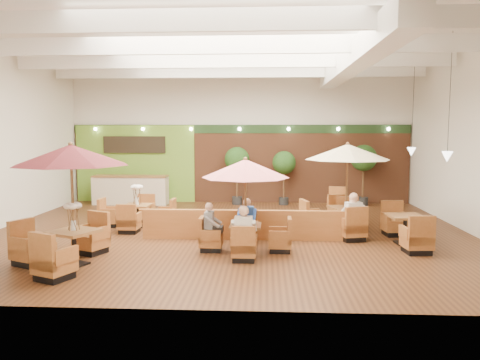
# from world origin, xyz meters

# --- Properties ---
(room) EXTENTS (14.04, 14.00, 5.52)m
(room) POSITION_xyz_m (0.25, 1.22, 3.63)
(room) COLOR #381E0F
(room) RESTS_ON ground
(service_counter) EXTENTS (3.00, 0.75, 1.18)m
(service_counter) POSITION_xyz_m (-4.40, 5.10, 0.58)
(service_counter) COLOR beige
(service_counter) RESTS_ON ground
(booth_divider) EXTENTS (5.89, 0.20, 0.82)m
(booth_divider) POSITION_xyz_m (0.63, -0.85, 0.41)
(booth_divider) COLOR brown
(booth_divider) RESTS_ON ground
(table_0) EXTENTS (2.70, 2.86, 2.73)m
(table_0) POSITION_xyz_m (-3.22, -3.55, 1.95)
(table_0) COLOR brown
(table_0) RESTS_ON ground
(table_1) EXTENTS (2.27, 2.27, 2.34)m
(table_1) POSITION_xyz_m (0.58, -2.13, 1.61)
(table_1) COLOR brown
(table_1) RESTS_ON ground
(table_2) EXTENTS (2.58, 2.71, 2.65)m
(table_2) POSITION_xyz_m (3.36, 0.14, 1.91)
(table_2) COLOR brown
(table_2) RESTS_ON ground
(table_3) EXTENTS (2.36, 2.36, 1.48)m
(table_3) POSITION_xyz_m (-2.91, 0.67, 0.41)
(table_3) COLOR brown
(table_3) RESTS_ON ground
(table_4) EXTENTS (0.94, 2.63, 0.97)m
(table_4) POSITION_xyz_m (4.75, -1.13, 0.37)
(table_4) COLOR brown
(table_4) RESTS_ON ground
(table_5) EXTENTS (1.05, 2.76, 1.00)m
(table_5) POSITION_xyz_m (3.61, 1.95, 0.38)
(table_5) COLOR brown
(table_5) RESTS_ON ground
(topiary_0) EXTENTS (1.00, 1.00, 2.33)m
(topiary_0) POSITION_xyz_m (-0.08, 5.30, 1.74)
(topiary_0) COLOR black
(topiary_0) RESTS_ON ground
(topiary_1) EXTENTS (0.94, 0.94, 2.17)m
(topiary_1) POSITION_xyz_m (1.81, 5.30, 1.62)
(topiary_1) COLOR black
(topiary_1) RESTS_ON ground
(topiary_2) EXTENTS (1.04, 1.04, 2.43)m
(topiary_2) POSITION_xyz_m (4.96, 5.30, 1.81)
(topiary_2) COLOR black
(topiary_2) RESTS_ON ground
(diner_0) EXTENTS (0.41, 0.33, 0.83)m
(diner_0) POSITION_xyz_m (0.58, -2.98, 0.77)
(diner_0) COLOR silver
(diner_0) RESTS_ON ground
(diner_1) EXTENTS (0.37, 0.30, 0.74)m
(diner_1) POSITION_xyz_m (0.58, -1.28, 0.73)
(diner_1) COLOR #2750A9
(diner_1) RESTS_ON ground
(diner_2) EXTENTS (0.30, 0.37, 0.75)m
(diner_2) POSITION_xyz_m (-0.28, -2.13, 0.74)
(diner_2) COLOR gray
(diner_2) RESTS_ON ground
(diner_3) EXTENTS (0.40, 0.35, 0.75)m
(diner_3) POSITION_xyz_m (3.42, -0.82, 0.74)
(diner_3) COLOR #2750A9
(diner_3) RESTS_ON ground
(diner_4) EXTENTS (0.47, 0.42, 0.86)m
(diner_4) POSITION_xyz_m (3.42, -0.82, 0.78)
(diner_4) COLOR silver
(diner_4) RESTS_ON ground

